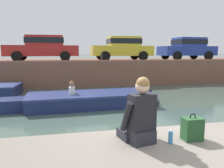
% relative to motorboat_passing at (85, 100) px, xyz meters
% --- Properties ---
extents(ground_plane, '(400.00, 400.00, 0.00)m').
position_rel_motorboat_passing_xyz_m(ground_plane, '(0.92, -0.12, -0.26)').
color(ground_plane, '#42564C').
extents(far_quay_wall, '(60.00, 6.00, 1.52)m').
position_rel_motorboat_passing_xyz_m(far_quay_wall, '(0.92, 7.47, 0.50)').
color(far_quay_wall, brown).
rests_on(far_quay_wall, ground).
extents(far_wall_coping, '(60.00, 0.24, 0.08)m').
position_rel_motorboat_passing_xyz_m(far_wall_coping, '(0.92, 4.59, 1.29)').
color(far_wall_coping, '#925F4C').
rests_on(far_wall_coping, far_quay_wall).
extents(motorboat_passing, '(5.74, 1.83, 1.01)m').
position_rel_motorboat_passing_xyz_m(motorboat_passing, '(0.00, 0.00, 0.00)').
color(motorboat_passing, navy).
rests_on(motorboat_passing, ground).
extents(car_left_inner_red, '(4.37, 2.08, 1.54)m').
position_rel_motorboat_passing_xyz_m(car_left_inner_red, '(-2.02, 6.05, 2.10)').
color(car_left_inner_red, '#B2231E').
rests_on(car_left_inner_red, far_quay_wall).
extents(car_centre_yellow, '(4.00, 1.99, 1.54)m').
position_rel_motorboat_passing_xyz_m(car_centre_yellow, '(2.99, 6.05, 2.10)').
color(car_centre_yellow, yellow).
rests_on(car_centre_yellow, far_quay_wall).
extents(car_right_inner_blue, '(3.87, 1.99, 1.54)m').
position_rel_motorboat_passing_xyz_m(car_right_inner_blue, '(7.75, 6.05, 2.10)').
color(car_right_inner_blue, '#233893').
rests_on(car_right_inner_blue, far_quay_wall).
extents(mooring_bollard_mid, '(0.15, 0.15, 0.44)m').
position_rel_motorboat_passing_xyz_m(mooring_bollard_mid, '(1.40, 4.72, 1.49)').
color(mooring_bollard_mid, '#2D2B28').
rests_on(mooring_bollard_mid, far_quay_wall).
extents(person_seated_left, '(0.58, 0.60, 0.96)m').
position_rel_motorboat_passing_xyz_m(person_seated_left, '(0.40, -5.26, 0.88)').
color(person_seated_left, '#282833').
rests_on(person_seated_left, near_quay).
extents(bottle_drink, '(0.06, 0.06, 0.20)m').
position_rel_motorboat_passing_xyz_m(bottle_drink, '(0.81, -5.42, 0.60)').
color(bottle_drink, '#3F8CCC').
rests_on(bottle_drink, near_quay).
extents(backpack_on_ledge, '(0.28, 0.24, 0.41)m').
position_rel_motorboat_passing_xyz_m(backpack_on_ledge, '(1.19, -5.35, 0.67)').
color(backpack_on_ledge, '#234C28').
rests_on(backpack_on_ledge, near_quay).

